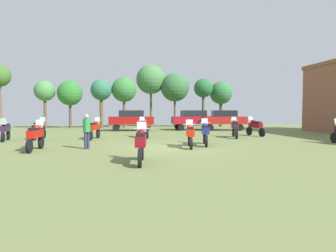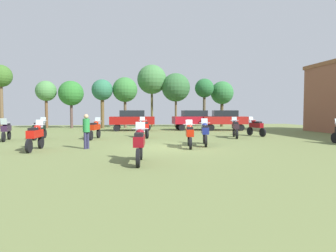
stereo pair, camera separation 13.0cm
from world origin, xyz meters
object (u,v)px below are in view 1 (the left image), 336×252
object	(u,v)px
motorcycle_1	(5,130)
tree_3	(124,90)
motorcycle_11	(39,128)
motorcycle_9	(144,127)
tree_6	(45,91)
tree_9	(101,91)
tree_5	(175,88)
car_2	(193,119)
person_1	(87,129)
motorcycle_10	(255,126)
motorcycle_2	(95,128)
car_1	(131,119)
motorcycle_5	(141,143)
tree_1	(70,93)
tree_4	(151,80)
motorcycle_8	(190,134)
motorcycle_4	(35,136)
tree_8	(221,93)
tree_7	(203,89)
motorcycle_7	(235,128)
motorcycle_6	(205,132)

from	to	relation	value
motorcycle_1	tree_3	xyz separation A→B (m)	(7.52, 13.62, 3.65)
motorcycle_1	motorcycle_11	distance (m)	1.97
motorcycle_1	motorcycle_9	size ratio (longest dim) A/B	0.97
motorcycle_1	tree_6	bearing A→B (deg)	-94.22
motorcycle_11	tree_9	bearing A→B (deg)	81.85
motorcycle_9	tree_5	bearing A→B (deg)	61.41
motorcycle_11	car_2	size ratio (longest dim) A/B	0.51
car_2	tree_5	distance (m)	6.95
tree_3	tree_5	xyz separation A→B (m)	(6.10, 0.79, 0.42)
person_1	tree_6	distance (m)	20.42
motorcycle_10	tree_5	world-z (taller)	tree_5
car_2	motorcycle_2	bearing A→B (deg)	130.72
tree_9	tree_5	bearing A→B (deg)	7.83
motorcycle_11	car_1	bearing A→B (deg)	56.47
motorcycle_5	tree_1	world-z (taller)	tree_1
car_2	tree_4	size ratio (longest dim) A/B	0.57
motorcycle_1	motorcycle_9	world-z (taller)	motorcycle_9
motorcycle_11	tree_5	bearing A→B (deg)	55.24
car_2	tree_5	bearing A→B (deg)	6.44
motorcycle_9	motorcycle_8	bearing A→B (deg)	-80.87
motorcycle_2	motorcycle_10	bearing A→B (deg)	15.53
motorcycle_11	tree_6	distance (m)	14.12
motorcycle_9	motorcycle_4	bearing A→B (deg)	-142.41
motorcycle_2	tree_8	size ratio (longest dim) A/B	0.40
tree_7	motorcycle_5	bearing A→B (deg)	-111.37
tree_1	tree_4	xyz separation A→B (m)	(9.28, 1.28, 1.85)
car_1	tree_4	bearing A→B (deg)	-20.29
motorcycle_7	motorcycle_11	xyz separation A→B (m)	(-13.55, 0.96, 0.00)
motorcycle_11	car_2	distance (m)	14.86
motorcycle_10	tree_7	world-z (taller)	tree_7
motorcycle_6	tree_9	world-z (taller)	tree_9
car_1	motorcycle_9	bearing A→B (deg)	-173.71
tree_6	tree_9	size ratio (longest dim) A/B	0.97
motorcycle_8	tree_3	bearing A→B (deg)	109.96
tree_5	motorcycle_2	bearing A→B (deg)	-119.94
motorcycle_6	motorcycle_4	bearing A→B (deg)	-161.39
tree_4	tree_7	size ratio (longest dim) A/B	1.30
tree_1	motorcycle_11	bearing A→B (deg)	-88.65
tree_4	tree_5	bearing A→B (deg)	-14.05
motorcycle_8	person_1	world-z (taller)	person_1
tree_4	tree_7	bearing A→B (deg)	-14.55
motorcycle_8	tree_8	bearing A→B (deg)	75.93
motorcycle_1	tree_1	size ratio (longest dim) A/B	0.39
person_1	tree_9	world-z (taller)	tree_9
motorcycle_7	tree_8	world-z (taller)	tree_8
tree_6	motorcycle_2	bearing A→B (deg)	-63.88
motorcycle_10	tree_5	distance (m)	14.50
tree_3	car_2	bearing A→B (deg)	-36.12
motorcycle_4	tree_6	world-z (taller)	tree_6
motorcycle_4	tree_4	size ratio (longest dim) A/B	0.29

